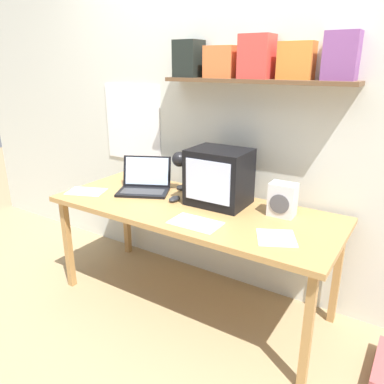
# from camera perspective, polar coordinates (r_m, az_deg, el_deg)

# --- Properties ---
(ground_plane) EXTENTS (12.00, 12.00, 0.00)m
(ground_plane) POSITION_cam_1_polar(r_m,az_deg,el_deg) (2.78, 0.00, -16.26)
(ground_plane) COLOR #9F865E
(back_wall) EXTENTS (5.60, 0.24, 2.60)m
(back_wall) POSITION_cam_1_polar(r_m,az_deg,el_deg) (2.66, 5.37, 12.64)
(back_wall) COLOR silver
(back_wall) RESTS_ON ground_plane
(corner_desk) EXTENTS (1.89, 0.76, 0.72)m
(corner_desk) POSITION_cam_1_polar(r_m,az_deg,el_deg) (2.45, 0.00, -3.39)
(corner_desk) COLOR #AF8148
(corner_desk) RESTS_ON ground_plane
(crt_monitor) EXTENTS (0.38, 0.31, 0.37)m
(crt_monitor) POSITION_cam_1_polar(r_m,az_deg,el_deg) (2.43, 4.13, 2.29)
(crt_monitor) COLOR black
(crt_monitor) RESTS_ON corner_desk
(laptop) EXTENTS (0.45, 0.41, 0.23)m
(laptop) POSITION_cam_1_polar(r_m,az_deg,el_deg) (2.74, -7.21, 1.42)
(laptop) COLOR black
(laptop) RESTS_ON corner_desk
(desk_lamp) EXTENTS (0.11, 0.17, 0.29)m
(desk_lamp) POSITION_cam_1_polar(r_m,az_deg,el_deg) (2.67, -1.82, 4.41)
(desk_lamp) COLOR black
(desk_lamp) RESTS_ON corner_desk
(juice_glass) EXTENTS (0.08, 0.08, 0.11)m
(juice_glass) POSITION_cam_1_polar(r_m,az_deg,el_deg) (2.97, -8.03, 2.59)
(juice_glass) COLOR white
(juice_glass) RESTS_ON corner_desk
(space_heater) EXTENTS (0.16, 0.12, 0.20)m
(space_heater) POSITION_cam_1_polar(r_m,az_deg,el_deg) (2.32, 13.63, -1.13)
(space_heater) COLOR silver
(space_heater) RESTS_ON corner_desk
(computer_mouse) EXTENTS (0.06, 0.11, 0.03)m
(computer_mouse) POSITION_cam_1_polar(r_m,az_deg,el_deg) (2.52, -2.67, -1.04)
(computer_mouse) COLOR #232326
(computer_mouse) RESTS_ON corner_desk
(loose_paper_near_laptop) EXTENTS (0.31, 0.26, 0.00)m
(loose_paper_near_laptop) POSITION_cam_1_polar(r_m,az_deg,el_deg) (2.81, -15.82, 0.08)
(loose_paper_near_laptop) COLOR silver
(loose_paper_near_laptop) RESTS_ON corner_desk
(loose_paper_near_monitor) EXTENTS (0.30, 0.19, 0.00)m
(loose_paper_near_monitor) POSITION_cam_1_polar(r_m,az_deg,el_deg) (2.18, 0.52, -4.73)
(loose_paper_near_monitor) COLOR white
(loose_paper_near_monitor) RESTS_ON corner_desk
(printed_handout) EXTENTS (0.27, 0.28, 0.00)m
(printed_handout) POSITION_cam_1_polar(r_m,az_deg,el_deg) (2.06, 12.72, -6.81)
(printed_handout) COLOR silver
(printed_handout) RESTS_ON corner_desk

